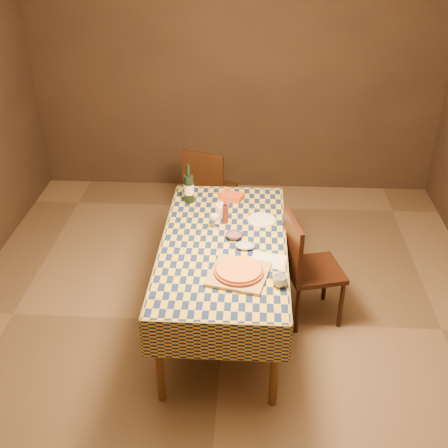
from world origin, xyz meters
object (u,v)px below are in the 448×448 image
(pizza, at_px, (239,271))
(chair_far, at_px, (208,187))
(cutting_board, at_px, (239,274))
(white_plate, at_px, (262,220))
(bowl, at_px, (234,236))
(dining_table, at_px, (224,251))
(chair_right, at_px, (305,264))
(wine_bottle, at_px, (189,188))

(pizza, height_order, chair_far, chair_far)
(cutting_board, height_order, white_plate, cutting_board)
(bowl, xyz_separation_m, chair_far, (-0.31, 1.34, -0.27))
(dining_table, bearing_deg, chair_right, 9.72)
(dining_table, distance_m, cutting_board, 0.44)
(chair_far, bearing_deg, dining_table, -80.54)
(bowl, height_order, chair_far, chair_far)
(pizza, bearing_deg, wine_bottle, 113.50)
(dining_table, bearing_deg, bowl, 41.42)
(bowl, bearing_deg, wine_bottle, 125.59)
(white_plate, xyz_separation_m, chair_right, (0.35, -0.23, -0.25))
(dining_table, height_order, bowl, bowl)
(chair_far, xyz_separation_m, chair_right, (0.86, -1.29, 0.00))
(cutting_board, bearing_deg, white_plate, 78.21)
(white_plate, bearing_deg, wine_bottle, 154.70)
(chair_far, bearing_deg, cutting_board, -78.78)
(cutting_board, distance_m, chair_far, 1.87)
(bowl, bearing_deg, dining_table, -138.58)
(cutting_board, distance_m, wine_bottle, 1.14)
(bowl, height_order, wine_bottle, wine_bottle)
(white_plate, height_order, chair_right, chair_right)
(pizza, bearing_deg, chair_far, 101.22)
(pizza, height_order, chair_right, chair_right)
(bowl, xyz_separation_m, chair_right, (0.55, 0.04, -0.27))
(cutting_board, relative_size, pizza, 0.97)
(dining_table, bearing_deg, cutting_board, -72.99)
(dining_table, xyz_separation_m, chair_far, (-0.23, 1.40, -0.17))
(dining_table, distance_m, bowl, 0.14)
(pizza, distance_m, chair_far, 1.87)
(chair_far, bearing_deg, white_plate, -64.03)
(bowl, relative_size, chair_right, 0.14)
(pizza, relative_size, white_plate, 1.74)
(chair_far, bearing_deg, wine_bottle, -96.83)
(bowl, distance_m, chair_far, 1.40)
(bowl, relative_size, chair_far, 0.14)
(pizza, xyz_separation_m, white_plate, (0.16, 0.75, -0.03))
(dining_table, relative_size, cutting_board, 4.84)
(white_plate, xyz_separation_m, chair_far, (-0.52, 1.06, -0.25))
(cutting_board, relative_size, chair_far, 0.41)
(wine_bottle, relative_size, chair_right, 0.36)
(bowl, height_order, white_plate, bowl)
(wine_bottle, bearing_deg, chair_right, -28.51)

